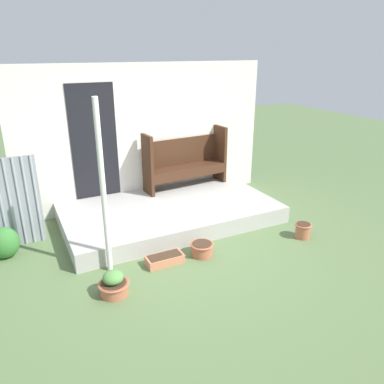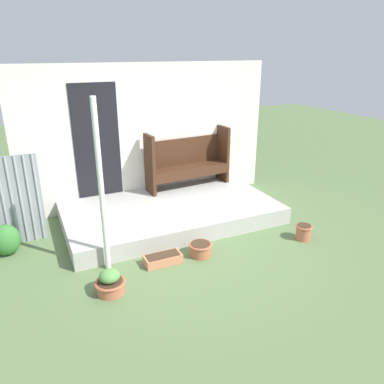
% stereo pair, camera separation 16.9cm
% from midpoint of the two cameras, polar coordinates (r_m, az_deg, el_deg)
% --- Properties ---
extents(ground_plane, '(24.00, 24.00, 0.00)m').
position_cam_midpoint_polar(ground_plane, '(5.74, -1.47, -8.37)').
color(ground_plane, '#5B7547').
extents(porch_slab, '(3.60, 1.99, 0.28)m').
position_cam_midpoint_polar(porch_slab, '(6.54, -4.08, -3.17)').
color(porch_slab, '#B2AFA8').
rests_on(porch_slab, ground_plane).
extents(house_wall, '(4.80, 0.08, 2.60)m').
position_cam_midpoint_polar(house_wall, '(7.09, -7.88, 8.45)').
color(house_wall, white).
rests_on(house_wall, ground_plane).
extents(support_post, '(0.07, 0.07, 2.31)m').
position_cam_midpoint_polar(support_post, '(4.83, -14.35, 0.19)').
color(support_post, white).
rests_on(support_post, ground_plane).
extents(bench, '(1.68, 0.52, 1.11)m').
position_cam_midpoint_polar(bench, '(7.23, -1.78, 4.96)').
color(bench, '#422616').
rests_on(bench, porch_slab).
extents(flower_pot_left, '(0.38, 0.38, 0.32)m').
position_cam_midpoint_polar(flower_pot_left, '(4.79, -12.86, -13.57)').
color(flower_pot_left, '#B76647').
rests_on(flower_pot_left, ground_plane).
extents(flower_pot_middle, '(0.35, 0.35, 0.20)m').
position_cam_midpoint_polar(flower_pot_middle, '(5.47, 0.63, -8.63)').
color(flower_pot_middle, '#B76647').
rests_on(flower_pot_middle, ground_plane).
extents(flower_pot_right, '(0.27, 0.27, 0.24)m').
position_cam_midpoint_polar(flower_pot_right, '(6.18, 15.79, -5.58)').
color(flower_pot_right, '#B76647').
rests_on(flower_pot_right, ground_plane).
extents(planter_box_rect, '(0.52, 0.23, 0.13)m').
position_cam_midpoint_polar(planter_box_rect, '(5.32, -5.08, -10.21)').
color(planter_box_rect, tan).
rests_on(planter_box_rect, ground_plane).
extents(shrub_by_fence, '(0.41, 0.37, 0.46)m').
position_cam_midpoint_polar(shrub_by_fence, '(6.03, -27.41, -6.89)').
color(shrub_by_fence, '#387A33').
rests_on(shrub_by_fence, ground_plane).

